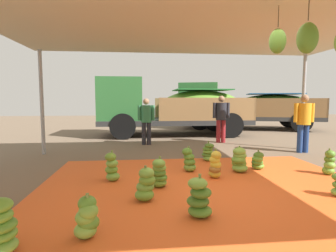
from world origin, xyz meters
TOP-DOWN VIEW (x-y plane):
  - ground_plane at (0.00, 3.00)m, footprint 40.00×40.00m
  - tarp_orange at (0.00, 0.00)m, footprint 5.75×4.54m
  - tent_canopy at (0.02, -0.10)m, footprint 8.00×7.00m
  - banana_bunch_0 at (0.29, 0.51)m, footprint 0.31×0.33m
  - banana_bunch_1 at (2.62, 0.52)m, footprint 0.33×0.32m
  - banana_bunch_2 at (-0.81, 0.09)m, footprint 0.37×0.37m
  - banana_bunch_3 at (-1.65, 0.54)m, footprint 0.31×0.31m
  - banana_bunch_4 at (-0.39, -1.11)m, footprint 0.43×0.43m
  - banana_bunch_5 at (-0.12, 1.05)m, footprint 0.39×0.37m
  - banana_bunch_6 at (-1.70, -1.51)m, footprint 0.35×0.34m
  - banana_bunch_7 at (-1.05, -0.47)m, footprint 0.40×0.43m
  - banana_bunch_10 at (0.54, 2.01)m, footprint 0.40×0.42m
  - banana_bunch_13 at (0.91, 0.89)m, footprint 0.43×0.43m
  - banana_bunch_14 at (1.38, 1.05)m, footprint 0.37×0.37m
  - cargo_truck_main at (0.16, 7.09)m, footprint 6.31×2.53m
  - cargo_truck_far at (4.25, 9.35)m, footprint 7.43×4.42m
  - worker_0 at (3.50, 2.77)m, footprint 0.61×0.37m
  - worker_1 at (1.72, 4.82)m, footprint 0.61×0.37m
  - worker_2 at (-0.92, 4.63)m, footprint 0.57×0.35m

SIDE VIEW (x-z plane):
  - ground_plane at x=0.00m, z-range 0.00..0.00m
  - tarp_orange at x=0.00m, z-range 0.00..0.01m
  - banana_bunch_14 at x=1.38m, z-range -0.02..0.40m
  - banana_bunch_10 at x=0.54m, z-range -0.03..0.45m
  - banana_bunch_6 at x=-1.70m, z-range -0.02..0.47m
  - banana_bunch_7 at x=-1.05m, z-range -0.02..0.50m
  - banana_bunch_1 at x=2.62m, z-range -0.03..0.51m
  - banana_bunch_2 at x=-0.81m, z-range -0.03..0.51m
  - banana_bunch_5 at x=-0.12m, z-range -0.02..0.51m
  - banana_bunch_4 at x=-0.39m, z-range -0.03..0.52m
  - banana_bunch_13 at x=0.91m, z-range -0.02..0.53m
  - banana_bunch_3 at x=-1.65m, z-range -0.03..0.54m
  - banana_bunch_0 at x=0.29m, z-range -0.03..0.54m
  - worker_2 at x=-0.92m, z-range 0.13..1.69m
  - worker_0 at x=3.50m, z-range 0.14..1.79m
  - worker_1 at x=1.72m, z-range 0.14..1.79m
  - cargo_truck_far at x=4.25m, z-range 0.02..2.42m
  - cargo_truck_main at x=0.16m, z-range 0.04..2.44m
  - tent_canopy at x=0.02m, z-range 1.37..4.28m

